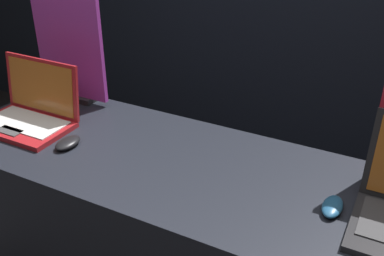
{
  "coord_description": "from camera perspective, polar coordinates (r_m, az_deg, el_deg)",
  "views": [
    {
      "loc": [
        0.61,
        -0.82,
        1.72
      ],
      "look_at": [
        0.01,
        0.32,
        1.03
      ],
      "focal_mm": 42.0,
      "sensor_mm": 36.0,
      "label": 1
    }
  ],
  "objects": [
    {
      "name": "mouse_back",
      "position": [
        1.4,
        17.4,
        -9.49
      ],
      "size": [
        0.06,
        0.11,
        0.03
      ],
      "color": "navy",
      "rests_on": "display_counter"
    },
    {
      "name": "promo_stand_front",
      "position": [
        2.0,
        -15.26,
        9.61
      ],
      "size": [
        0.35,
        0.07,
        0.49
      ],
      "color": "black",
      "rests_on": "display_counter"
    },
    {
      "name": "mouse_front",
      "position": [
        1.71,
        -15.5,
        -1.83
      ],
      "size": [
        0.07,
        0.11,
        0.03
      ],
      "color": "black",
      "rests_on": "display_counter"
    },
    {
      "name": "laptop_front",
      "position": [
        1.9,
        -19.8,
        2.13
      ],
      "size": [
        0.37,
        0.26,
        0.25
      ],
      "color": "maroon",
      "rests_on": "display_counter"
    }
  ]
}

